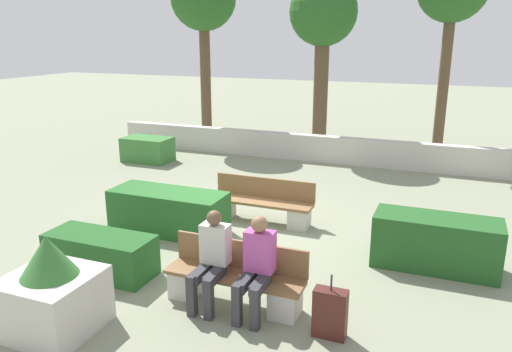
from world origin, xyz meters
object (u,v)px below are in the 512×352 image
at_px(bench_front, 235,281).
at_px(person_seated_man, 256,263).
at_px(tree_leftmost, 203,2).
at_px(tree_center_left, 323,18).
at_px(person_seated_woman, 211,256).
at_px(planter_corner_left, 52,292).
at_px(bench_left_side, 261,206).
at_px(suitcase, 330,313).

relative_size(bench_front, person_seated_man, 1.45).
bearing_deg(tree_leftmost, bench_front, -60.91).
distance_m(tree_leftmost, tree_center_left, 3.92).
relative_size(person_seated_woman, tree_leftmost, 0.23).
height_order(planter_corner_left, tree_center_left, tree_center_left).
distance_m(bench_front, person_seated_man, 0.56).
bearing_deg(bench_left_side, tree_leftmost, 121.33).
relative_size(person_seated_man, tree_leftmost, 0.23).
relative_size(planter_corner_left, tree_leftmost, 0.22).
bearing_deg(suitcase, person_seated_woman, 174.87).
distance_m(bench_left_side, tree_center_left, 7.27).
height_order(bench_front, suitcase, bench_front).
bearing_deg(bench_left_side, bench_front, -79.04).
distance_m(person_seated_woman, suitcase, 1.69).
relative_size(bench_left_side, planter_corner_left, 1.63).
bearing_deg(tree_leftmost, suitcase, -55.70).
height_order(person_seated_man, tree_center_left, tree_center_left).
relative_size(bench_front, person_seated_woman, 1.47).
distance_m(person_seated_man, person_seated_woman, 0.63).
bearing_deg(suitcase, bench_left_side, 123.20).
xyz_separation_m(bench_left_side, tree_leftmost, (-4.40, 6.32, 4.15)).
relative_size(bench_left_side, tree_leftmost, 0.36).
xyz_separation_m(bench_left_side, person_seated_woman, (0.50, -3.11, 0.39)).
height_order(person_seated_man, person_seated_woman, person_seated_man).
bearing_deg(person_seated_woman, tree_leftmost, 117.45).
xyz_separation_m(planter_corner_left, suitcase, (3.16, 1.10, -0.20)).
distance_m(bench_front, planter_corner_left, 2.28).
relative_size(bench_left_side, suitcase, 2.47).
xyz_separation_m(tree_leftmost, tree_center_left, (3.88, -0.04, -0.54)).
xyz_separation_m(planter_corner_left, tree_center_left, (0.51, 10.65, 3.42)).
distance_m(person_seated_man, suitcase, 1.09).
relative_size(bench_left_side, tree_center_left, 0.39).
bearing_deg(person_seated_woman, planter_corner_left, -140.72).
distance_m(bench_left_side, tree_leftmost, 8.75).
bearing_deg(tree_center_left, person_seated_woman, -83.82).
relative_size(suitcase, tree_leftmost, 0.14).
xyz_separation_m(bench_left_side, suitcase, (2.13, -3.26, -0.02)).
relative_size(bench_front, planter_corner_left, 1.54).
xyz_separation_m(bench_front, planter_corner_left, (-1.79, -1.39, 0.19)).
height_order(suitcase, tree_leftmost, tree_leftmost).
bearing_deg(bench_left_side, person_seated_woman, -84.45).
bearing_deg(tree_center_left, tree_leftmost, 179.46).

